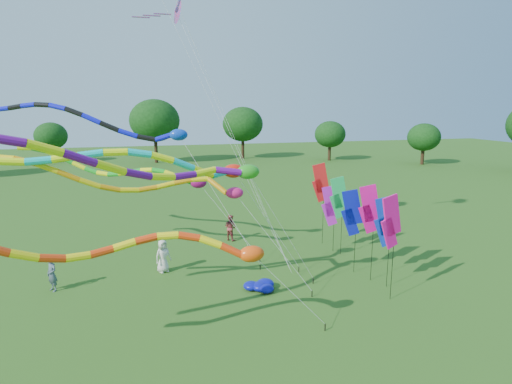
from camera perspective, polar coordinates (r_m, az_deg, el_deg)
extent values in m
plane|color=#255817|center=(18.28, 1.47, -17.04)|extent=(160.00, 160.00, 0.00)
cylinder|color=#382314|center=(68.88, 21.35, 4.44)|extent=(0.50, 0.50, 2.27)
ellipsoid|color=black|center=(68.61, 21.54, 6.90)|extent=(4.80, 4.80, 4.08)
cylinder|color=#382314|center=(69.18, 9.77, 5.42)|extent=(0.50, 0.50, 3.07)
ellipsoid|color=black|center=(68.87, 9.88, 8.74)|extent=(6.48, 6.48, 5.51)
cylinder|color=#382314|center=(73.07, -1.80, 6.04)|extent=(0.50, 0.50, 3.41)
ellipsoid|color=black|center=(72.77, -1.82, 9.53)|extent=(7.20, 7.20, 6.12)
cylinder|color=#382314|center=(68.86, -13.28, 5.15)|extent=(0.50, 0.50, 2.83)
ellipsoid|color=black|center=(68.57, -13.42, 8.21)|extent=(5.96, 5.96, 5.07)
cylinder|color=#382314|center=(70.23, -25.24, 4.50)|extent=(0.50, 0.50, 2.88)
ellipsoid|color=black|center=(69.94, -25.51, 7.55)|extent=(6.08, 6.08, 5.17)
cylinder|color=black|center=(17.87, 9.19, -17.37)|extent=(0.05, 0.05, 0.30)
cylinder|color=silver|center=(16.49, 4.58, -12.99)|extent=(0.02, 0.02, 4.45)
ellipsoid|color=#FF4C0D|center=(15.38, -0.60, -8.25)|extent=(0.93, 0.60, 0.60)
cylinder|color=#EC390D|center=(15.22, -3.28, -7.75)|extent=(0.27, 0.27, 0.83)
cylinder|color=yellow|center=(15.13, -6.11, -6.61)|extent=(0.27, 0.27, 0.79)
cylinder|color=#EC390D|center=(15.07, -8.92, -5.89)|extent=(0.27, 0.27, 0.74)
cylinder|color=yellow|center=(15.05, -11.69, -5.73)|extent=(0.27, 0.27, 0.72)
cylinder|color=#EC390D|center=(15.03, -14.42, -6.09)|extent=(0.27, 0.27, 0.72)
cylinder|color=yellow|center=(15.01, -17.13, -6.78)|extent=(0.27, 0.27, 0.73)
cylinder|color=#EC390D|center=(14.96, -19.86, -7.51)|extent=(0.27, 0.27, 0.74)
cylinder|color=yellow|center=(14.87, -22.64, -7.97)|extent=(0.27, 0.27, 0.74)
cylinder|color=#EC390D|center=(14.74, -25.52, -7.98)|extent=(0.27, 0.27, 0.76)
cylinder|color=yellow|center=(14.61, -28.50, -7.46)|extent=(0.27, 0.27, 0.80)
cylinder|color=black|center=(20.54, 7.48, -13.29)|extent=(0.05, 0.05, 0.30)
cylinder|color=silver|center=(19.17, 2.54, -6.94)|extent=(0.02, 0.02, 5.96)
ellipsoid|color=#EB1A71|center=(18.26, -2.88, -0.11)|extent=(0.77, 0.50, 0.50)
cylinder|color=orange|center=(18.39, -5.19, 0.82)|extent=(0.22, 0.22, 1.05)
cylinder|color=yellow|center=(18.57, -7.51, 1.70)|extent=(0.22, 0.22, 0.73)
cylinder|color=orange|center=(18.56, -9.74, 1.40)|extent=(0.22, 0.22, 0.74)
cylinder|color=yellow|center=(18.52, -11.97, 0.89)|extent=(0.22, 0.22, 0.75)
cylinder|color=orange|center=(18.45, -14.22, 0.43)|extent=(0.22, 0.22, 0.75)
cylinder|color=yellow|center=(18.36, -16.51, 0.24)|extent=(0.22, 0.22, 0.75)
cylinder|color=orange|center=(18.24, -18.86, 0.47)|extent=(0.22, 0.22, 0.78)
cylinder|color=yellow|center=(18.15, -21.27, 1.10)|extent=(0.22, 0.22, 0.81)
cylinder|color=orange|center=(18.10, -23.69, 2.00)|extent=(0.22, 0.22, 0.83)
cylinder|color=yellow|center=(18.14, -26.08, 2.93)|extent=(0.22, 0.22, 0.80)
cylinder|color=orange|center=(18.29, -28.38, 3.64)|extent=(0.22, 0.22, 0.76)
cylinder|color=yellow|center=(18.54, -30.52, 3.95)|extent=(0.22, 0.22, 0.73)
cylinder|color=black|center=(21.91, 7.62, -11.65)|extent=(0.05, 0.05, 0.30)
cylinder|color=silver|center=(19.69, 3.68, -5.03)|extent=(0.02, 0.02, 6.92)
ellipsoid|color=#26971B|center=(17.92, -1.06, 2.71)|extent=(0.97, 0.62, 0.62)
cylinder|color=#680C86|center=(17.64, -3.75, 2.80)|extent=(0.28, 0.28, 1.09)
cylinder|color=#EEF20C|center=(17.29, -6.80, 2.68)|extent=(0.28, 0.28, 1.00)
cylinder|color=#680C86|center=(16.71, -9.50, 2.17)|extent=(0.28, 0.28, 1.00)
cylinder|color=#EEF20C|center=(16.14, -12.36, 1.99)|extent=(0.28, 0.28, 1.01)
cylinder|color=#680C86|center=(15.57, -15.44, 2.30)|extent=(0.28, 0.28, 1.04)
cylinder|color=#EEF20C|center=(15.06, -18.79, 3.09)|extent=(0.28, 0.28, 1.07)
cylinder|color=#680C86|center=(14.64, -22.43, 4.18)|extent=(0.28, 0.28, 1.07)
cylinder|color=#EEF20C|center=(14.34, -26.31, 5.26)|extent=(0.28, 0.28, 1.04)
cylinder|color=#680C86|center=(14.19, -30.33, 5.99)|extent=(0.28, 0.28, 1.01)
cylinder|color=black|center=(23.42, 0.56, -9.98)|extent=(0.05, 0.05, 0.30)
cylinder|color=silver|center=(22.75, -4.82, -1.18)|extent=(0.02, 0.02, 8.17)
ellipsoid|color=#0D3AB9|center=(22.86, -10.28, 7.52)|extent=(0.94, 0.61, 0.61)
cylinder|color=#0C10CD|center=(23.17, -12.17, 7.15)|extent=(0.27, 0.27, 0.97)
cylinder|color=black|center=(23.46, -14.37, 6.97)|extent=(0.27, 0.27, 0.97)
cylinder|color=#0C10CD|center=(23.66, -16.67, 7.47)|extent=(0.27, 0.27, 1.00)
cylinder|color=black|center=(23.91, -18.91, 8.22)|extent=(0.27, 0.27, 1.02)
cylinder|color=#0C10CD|center=(24.25, -21.06, 9.06)|extent=(0.27, 0.27, 1.02)
cylinder|color=black|center=(24.68, -23.07, 9.79)|extent=(0.27, 0.27, 0.99)
cylinder|color=#0C10CD|center=(25.21, -24.91, 10.24)|extent=(0.27, 0.27, 0.95)
cylinder|color=black|center=(25.81, -26.57, 10.36)|extent=(0.27, 0.27, 0.94)
cylinder|color=#0C10CD|center=(26.47, -28.05, 10.18)|extent=(0.27, 0.27, 0.95)
cylinder|color=black|center=(27.18, -29.39, 9.85)|extent=(0.27, 0.27, 0.96)
cylinder|color=#0C10CD|center=(27.91, -30.65, 9.53)|extent=(0.27, 0.27, 0.95)
cylinder|color=black|center=(23.25, 5.73, -10.20)|extent=(0.05, 0.05, 0.30)
cylinder|color=silver|center=(21.35, 1.67, -4.04)|extent=(0.02, 0.02, 6.65)
ellipsoid|color=red|center=(19.89, -3.01, 2.82)|extent=(1.00, 0.64, 0.64)
cylinder|color=#0BC1C4|center=(19.38, -4.88, 2.47)|extent=(0.29, 0.29, 0.99)
cylinder|color=#ECFF0D|center=(18.77, -7.08, 2.66)|extent=(0.29, 0.29, 1.00)
cylinder|color=#0BC1C4|center=(18.33, -9.65, 3.63)|extent=(0.29, 0.29, 0.99)
cylinder|color=#ECFF0D|center=(18.01, -12.39, 4.49)|extent=(0.29, 0.29, 0.95)
cylinder|color=#0BC1C4|center=(17.80, -15.27, 5.00)|extent=(0.29, 0.29, 0.92)
cylinder|color=#ECFF0D|center=(17.72, -18.23, 5.06)|extent=(0.29, 0.29, 0.92)
cylinder|color=#0BC1C4|center=(17.74, -21.19, 4.73)|extent=(0.29, 0.29, 0.93)
cylinder|color=#ECFF0D|center=(17.85, -24.13, 4.20)|extent=(0.29, 0.29, 0.93)
cylinder|color=#0BC1C4|center=(17.99, -27.02, 3.72)|extent=(0.29, 0.29, 0.92)
cylinder|color=#ECFF0D|center=(18.15, -29.89, 3.53)|extent=(0.29, 0.29, 0.92)
cylinder|color=black|center=(24.50, 0.52, -8.98)|extent=(0.05, 0.05, 0.30)
cylinder|color=silver|center=(23.92, -3.53, -3.83)|extent=(0.02, 0.02, 5.44)
ellipsoid|color=#860C55|center=(23.69, -7.67, 1.21)|extent=(0.90, 0.58, 0.58)
cylinder|color=#15A41E|center=(23.53, -9.47, 1.63)|extent=(0.26, 0.26, 0.98)
cylinder|color=#F4F50C|center=(23.40, -11.27, 2.34)|extent=(0.26, 0.26, 0.73)
cylinder|color=#15A41E|center=(23.64, -12.85, 2.77)|extent=(0.26, 0.26, 0.70)
cylinder|color=#F4F50C|center=(23.96, -14.34, 2.86)|extent=(0.26, 0.26, 0.71)
cylinder|color=#15A41E|center=(24.36, -15.76, 2.69)|extent=(0.26, 0.26, 0.73)
cylinder|color=#F4F50C|center=(24.79, -17.11, 2.44)|extent=(0.26, 0.26, 0.73)
cylinder|color=#15A41E|center=(25.21, -18.44, 2.28)|extent=(0.26, 0.26, 0.71)
cylinder|color=#F4F50C|center=(25.59, -19.76, 2.34)|extent=(0.26, 0.26, 0.70)
cylinder|color=#15A41E|center=(25.92, -21.12, 2.69)|extent=(0.26, 0.26, 0.73)
cylinder|color=#F4F50C|center=(26.19, -22.52, 3.27)|extent=(0.26, 0.26, 0.76)
cylinder|color=#15A41E|center=(26.41, -23.97, 3.97)|extent=(0.26, 0.26, 0.78)
cylinder|color=#F4F50C|center=(26.59, -25.46, 4.62)|extent=(0.26, 0.26, 0.77)
cylinder|color=#15A41E|center=(26.77, -26.97, 5.05)|extent=(0.26, 0.26, 0.73)
cylinder|color=#F4F50C|center=(26.94, -28.46, 5.18)|extent=(0.26, 0.26, 0.72)
cylinder|color=black|center=(22.35, 4.80, -11.10)|extent=(0.04, 0.04, 0.30)
cylinder|color=silver|center=(21.52, -5.24, 10.18)|extent=(0.01, 0.01, 17.68)
cylinder|color=black|center=(22.35, 4.80, -11.10)|extent=(0.04, 0.04, 0.30)
cylinder|color=silver|center=(19.36, -8.71, 19.94)|extent=(0.01, 0.01, 24.63)
cylinder|color=black|center=(22.35, 4.80, -11.10)|extent=(0.04, 0.04, 0.30)
cylinder|color=silver|center=(22.26, -3.05, 6.83)|extent=(0.01, 0.01, 14.89)
cone|color=purple|center=(24.60, -10.62, 22.60)|extent=(1.36, 1.44, 1.39)
cube|color=purple|center=(24.52, -12.37, 22.21)|extent=(0.90, 0.12, 0.04)
cube|color=purple|center=(24.47, -13.74, 21.89)|extent=(0.90, 0.12, 0.04)
cube|color=purple|center=(24.44, -15.11, 21.55)|extent=(0.90, 0.12, 0.04)
cylinder|color=black|center=(26.17, 10.36, -3.88)|extent=(0.02, 0.02, 3.72)
cube|color=#C51AC6|center=(25.83, 9.98, -1.19)|extent=(1.14, 0.37, 1.93)
cube|color=#C51AC6|center=(26.00, 9.74, -2.91)|extent=(0.99, 0.33, 1.51)
cylinder|color=black|center=(27.38, 8.97, -1.91)|extent=(0.02, 0.02, 4.87)
cube|color=red|center=(26.94, 8.65, 1.86)|extent=(1.16, 0.17, 1.93)
cube|color=red|center=(27.06, 8.44, 0.19)|extent=(1.01, 0.16, 1.51)
cylinder|color=black|center=(23.06, 13.12, -5.57)|extent=(0.02, 0.02, 4.15)
cube|color=#0B129D|center=(22.65, 12.74, -2.00)|extent=(1.10, 0.52, 1.93)
cube|color=#0B129D|center=(22.84, 12.45, -3.94)|extent=(0.96, 0.46, 1.51)
cylinder|color=black|center=(22.20, 15.32, -5.74)|extent=(0.02, 0.02, 4.60)
cube|color=#EB0D82|center=(21.70, 15.00, -1.46)|extent=(1.14, 0.35, 1.93)
cube|color=#EB0D82|center=(21.87, 14.68, -3.51)|extent=(1.00, 0.32, 1.51)
cylinder|color=black|center=(21.67, 17.31, -6.87)|extent=(0.02, 0.02, 4.19)
cube|color=#0D31BC|center=(21.19, 16.98, -3.05)|extent=(1.14, 0.36, 1.93)
cube|color=#0D31BC|center=(21.37, 16.65, -5.13)|extent=(0.99, 0.32, 1.51)
cylinder|color=black|center=(20.31, 17.82, -7.55)|extent=(0.02, 0.02, 4.59)
cube|color=#F50D8B|center=(19.69, 17.66, -2.99)|extent=(1.15, 0.29, 1.93)
cube|color=#F50D8B|center=(19.84, 17.35, -5.25)|extent=(1.00, 0.27, 1.51)
cylinder|color=black|center=(25.58, 11.38, -3.54)|extent=(0.02, 0.02, 4.37)
cube|color=#1ABA57|center=(25.14, 11.05, -0.08)|extent=(1.16, 0.18, 1.93)
cube|color=#1ABA57|center=(25.28, 10.81, -1.86)|extent=(1.01, 0.17, 1.51)
ellipsoid|color=#0B1196|center=(20.79, 0.86, -12.83)|extent=(0.59, 0.59, 0.32)
ellipsoid|color=#0B1196|center=(21.17, 0.05, -12.17)|extent=(0.83, 0.83, 0.46)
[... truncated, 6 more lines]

